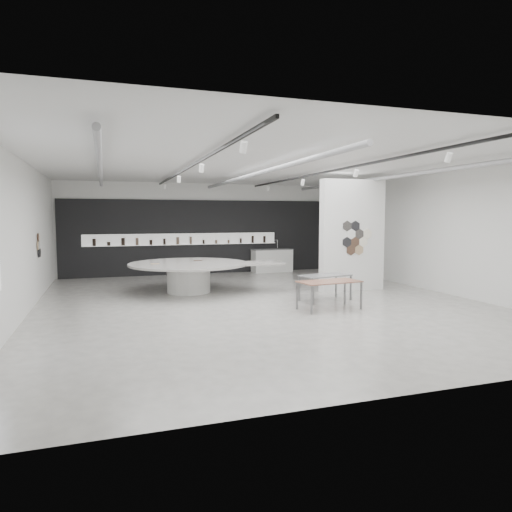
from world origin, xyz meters
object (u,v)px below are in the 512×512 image
object	(u,v)px
sample_table_wood	(329,283)
sample_table_stone	(325,277)
display_island	(191,273)
kitchen_counter	(272,260)
partition_column	(352,236)

from	to	relation	value
sample_table_wood	sample_table_stone	distance (m)	1.25
sample_table_wood	sample_table_stone	world-z (taller)	sample_table_stone
display_island	sample_table_stone	size ratio (longest dim) A/B	3.05
sample_table_wood	kitchen_counter	xyz separation A→B (m)	(1.39, 8.01, -0.19)
sample_table_stone	partition_column	bearing A→B (deg)	39.33
sample_table_stone	kitchen_counter	world-z (taller)	kitchen_counter
display_island	sample_table_stone	distance (m)	4.29
sample_table_stone	display_island	bearing A→B (deg)	142.61
display_island	sample_table_stone	xyz separation A→B (m)	(3.41, -2.61, 0.06)
partition_column	sample_table_wood	bearing A→B (deg)	-130.20
partition_column	sample_table_wood	distance (m)	3.46
partition_column	sample_table_stone	size ratio (longest dim) A/B	2.29
display_island	kitchen_counter	world-z (taller)	kitchen_counter
display_island	sample_table_wood	xyz separation A→B (m)	(2.93, -3.77, 0.07)
display_island	partition_column	bearing A→B (deg)	-13.98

